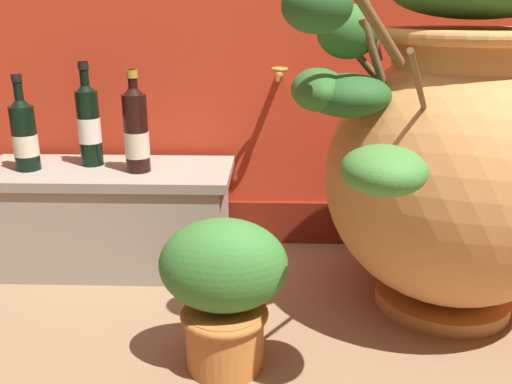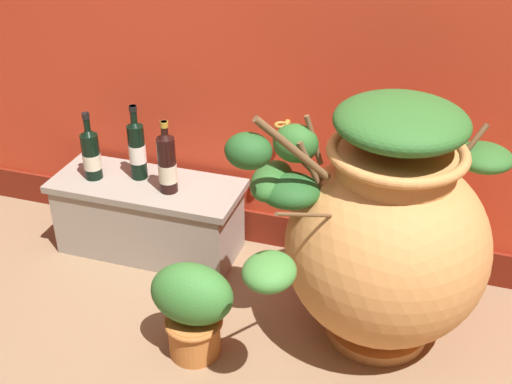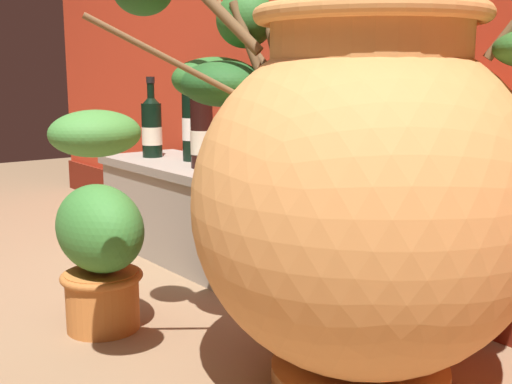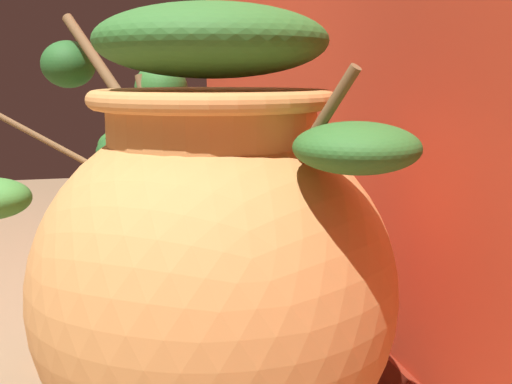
% 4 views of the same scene
% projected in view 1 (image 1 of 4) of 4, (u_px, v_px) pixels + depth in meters
% --- Properties ---
extents(terracotta_urn, '(0.86, 0.89, 0.95)m').
position_uv_depth(terracotta_urn, '(455.00, 158.00, 1.45)').
color(terracotta_urn, '#D68E4C').
rests_on(terracotta_urn, ground_plane).
extents(stone_ledge, '(0.82, 0.34, 0.34)m').
position_uv_depth(stone_ledge, '(108.00, 213.00, 1.79)').
color(stone_ledge, '#9E9384').
rests_on(stone_ledge, ground_plane).
extents(wine_bottle_left, '(0.08, 0.08, 0.30)m').
position_uv_depth(wine_bottle_left, '(24.00, 133.00, 1.69)').
color(wine_bottle_left, black).
rests_on(wine_bottle_left, stone_ledge).
extents(wine_bottle_middle, '(0.07, 0.07, 0.33)m').
position_uv_depth(wine_bottle_middle, '(89.00, 122.00, 1.74)').
color(wine_bottle_middle, black).
rests_on(wine_bottle_middle, stone_ledge).
extents(wine_bottle_right, '(0.08, 0.08, 0.31)m').
position_uv_depth(wine_bottle_right, '(136.00, 129.00, 1.67)').
color(wine_bottle_right, black).
rests_on(wine_bottle_right, stone_ledge).
extents(potted_shrub, '(0.30, 0.21, 0.38)m').
position_uv_depth(potted_shrub, '(224.00, 288.00, 1.26)').
color(potted_shrub, '#C17033').
rests_on(potted_shrub, ground_plane).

